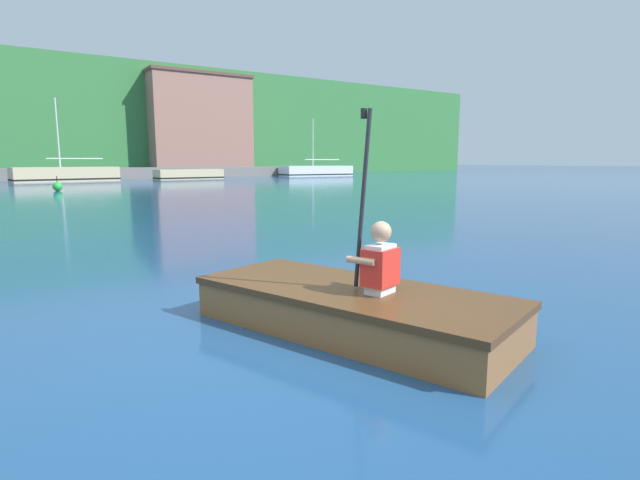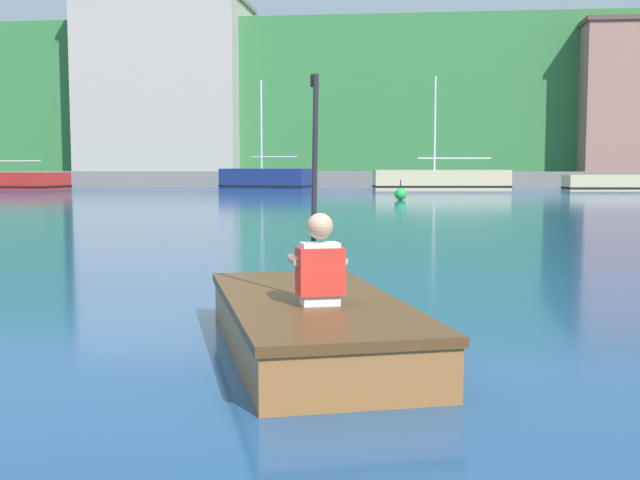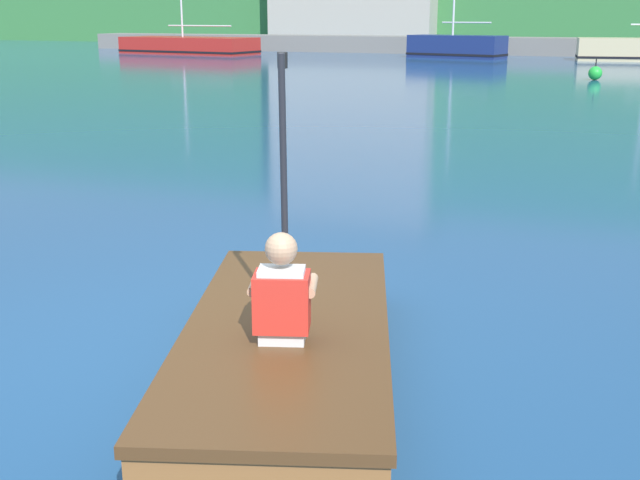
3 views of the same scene
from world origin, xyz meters
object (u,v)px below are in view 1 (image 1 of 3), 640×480
channel_buoy (57,186)px  rowboat_foreground (348,305)px  moored_boat_dock_center_near (66,175)px  moored_boat_dock_west_inner (189,175)px  moored_boat_dock_center_far (316,171)px  person_paddler (379,259)px

channel_buoy → rowboat_foreground: bearing=-90.7°
moored_boat_dock_center_near → rowboat_foreground: size_ratio=2.39×
moored_boat_dock_west_inner → channel_buoy: bearing=-131.8°
moored_boat_dock_center_far → channel_buoy: 27.67m
moored_boat_dock_center_far → channel_buoy: bearing=-150.2°
person_paddler → moored_boat_dock_west_inner: bearing=73.2°
moored_boat_dock_center_near → moored_boat_dock_center_far: bearing=3.0°
rowboat_foreground → moored_boat_dock_west_inner: bearing=73.0°
moored_boat_dock_center_near → channel_buoy: 12.73m
moored_boat_dock_center_near → moored_boat_dock_center_far: 22.13m
channel_buoy → person_paddler: bearing=-90.5°
moored_boat_dock_center_near → moored_boat_dock_west_inner: bearing=-3.9°
moored_boat_dock_center_far → person_paddler: (-24.22, -38.04, 0.18)m
moored_boat_dock_center_far → channel_buoy: (-24.01, -13.74, -0.25)m
person_paddler → channel_buoy: size_ratio=2.07×
rowboat_foreground → channel_buoy: channel_buoy is taller
channel_buoy → moored_boat_dock_center_far: bearing=29.8°
rowboat_foreground → channel_buoy: 24.01m
person_paddler → moored_boat_dock_center_far: bearing=57.5°
moored_boat_dock_west_inner → moored_boat_dock_center_near: bearing=176.1°
rowboat_foreground → person_paddler: bearing=-71.7°
moored_boat_dock_west_inner → rowboat_foreground: bearing=-107.0°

